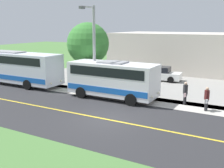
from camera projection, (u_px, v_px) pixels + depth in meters
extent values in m
plane|color=#477238|center=(107.00, 119.00, 16.44)|extent=(120.00, 120.00, 0.00)
cube|color=#28282B|center=(107.00, 119.00, 16.44)|extent=(8.00, 100.00, 0.01)
cube|color=#B2ADA3|center=(140.00, 99.00, 20.88)|extent=(2.40, 100.00, 0.01)
cube|color=gray|center=(198.00, 86.00, 25.62)|extent=(14.00, 36.00, 0.01)
cube|color=gold|center=(107.00, 119.00, 16.43)|extent=(0.16, 100.00, 0.00)
cube|color=white|center=(113.00, 78.00, 20.99)|extent=(2.54, 7.05, 2.47)
cube|color=blue|center=(113.00, 87.00, 21.13)|extent=(2.58, 6.91, 0.44)
cube|color=black|center=(113.00, 70.00, 20.84)|extent=(2.58, 6.34, 0.70)
cube|color=gray|center=(113.00, 62.00, 20.71)|extent=(1.52, 2.11, 0.12)
cylinder|color=black|center=(144.00, 92.00, 21.28)|extent=(0.25, 0.90, 0.90)
cylinder|color=black|center=(131.00, 100.00, 19.11)|extent=(0.25, 0.90, 0.90)
cylinder|color=black|center=(98.00, 86.00, 23.35)|extent=(0.25, 0.90, 0.90)
cylinder|color=black|center=(81.00, 93.00, 21.18)|extent=(0.25, 0.90, 0.90)
sphere|color=#F2EACC|center=(158.00, 93.00, 20.10)|extent=(0.20, 0.20, 0.20)
sphere|color=#F2EACC|center=(152.00, 97.00, 18.90)|extent=(0.20, 0.20, 0.20)
cube|color=silver|center=(9.00, 66.00, 26.49)|extent=(2.46, 11.96, 2.74)
cube|color=blue|center=(10.00, 74.00, 26.67)|extent=(2.50, 11.72, 0.44)
cube|color=black|center=(8.00, 58.00, 26.31)|extent=(2.50, 10.76, 0.70)
cube|color=gray|center=(8.00, 52.00, 26.18)|extent=(1.48, 3.59, 0.12)
cylinder|color=black|center=(46.00, 80.00, 26.06)|extent=(0.25, 0.90, 0.90)
cylinder|color=black|center=(27.00, 85.00, 23.96)|extent=(0.25, 0.90, 0.90)
sphere|color=#F2EACC|center=(61.00, 81.00, 24.45)|extent=(0.20, 0.20, 0.20)
sphere|color=#F2EACC|center=(51.00, 84.00, 23.30)|extent=(0.20, 0.20, 0.20)
cylinder|color=#262628|center=(206.00, 105.00, 18.17)|extent=(0.18, 0.18, 0.79)
cylinder|color=#262628|center=(206.00, 105.00, 17.99)|extent=(0.18, 0.18, 0.79)
cylinder|color=#4C1919|center=(207.00, 95.00, 17.93)|extent=(0.34, 0.34, 0.62)
sphere|color=tan|center=(207.00, 89.00, 17.84)|extent=(0.21, 0.21, 0.21)
cylinder|color=#4C1919|center=(207.00, 94.00, 18.08)|extent=(0.27, 0.10, 0.57)
cube|color=white|center=(208.00, 99.00, 18.21)|extent=(0.20, 0.12, 0.28)
cylinder|color=#4C1919|center=(207.00, 95.00, 17.77)|extent=(0.27, 0.10, 0.57)
cube|color=white|center=(207.00, 101.00, 17.76)|extent=(0.20, 0.12, 0.28)
cylinder|color=#262628|center=(185.00, 98.00, 19.68)|extent=(0.18, 0.18, 0.81)
cylinder|color=#262628|center=(185.00, 99.00, 19.51)|extent=(0.18, 0.18, 0.81)
cylinder|color=#262628|center=(185.00, 89.00, 19.44)|extent=(0.34, 0.34, 0.64)
sphere|color=beige|center=(186.00, 83.00, 19.35)|extent=(0.22, 0.22, 0.22)
cylinder|color=#262628|center=(186.00, 88.00, 19.59)|extent=(0.27, 0.10, 0.58)
cube|color=white|center=(187.00, 93.00, 19.72)|extent=(0.20, 0.12, 0.28)
cylinder|color=#262628|center=(185.00, 89.00, 19.28)|extent=(0.27, 0.10, 0.58)
cube|color=beige|center=(185.00, 95.00, 19.28)|extent=(0.20, 0.12, 0.28)
cylinder|color=#9E9EA3|center=(94.00, 51.00, 21.85)|extent=(0.24, 0.24, 7.23)
cylinder|color=#9E9EA3|center=(88.00, 7.00, 20.42)|extent=(1.60, 0.14, 0.14)
cube|color=#59595B|center=(82.00, 7.00, 19.76)|extent=(0.50, 0.24, 0.20)
cube|color=white|center=(160.00, 75.00, 28.11)|extent=(2.10, 4.51, 0.70)
cube|color=black|center=(158.00, 69.00, 28.06)|extent=(1.69, 2.52, 0.57)
cylinder|color=black|center=(174.00, 77.00, 28.39)|extent=(0.26, 0.65, 0.64)
cylinder|color=black|center=(171.00, 80.00, 26.80)|extent=(0.26, 0.65, 0.64)
cylinder|color=black|center=(150.00, 75.00, 29.52)|extent=(0.26, 0.65, 0.64)
cylinder|color=black|center=(145.00, 78.00, 27.92)|extent=(0.26, 0.65, 0.64)
cylinder|color=brown|center=(89.00, 73.00, 25.46)|extent=(0.36, 0.36, 2.53)
sphere|color=#387A33|center=(88.00, 44.00, 24.86)|extent=(3.94, 3.94, 3.94)
cube|color=beige|center=(208.00, 53.00, 33.18)|extent=(10.00, 23.36, 4.73)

